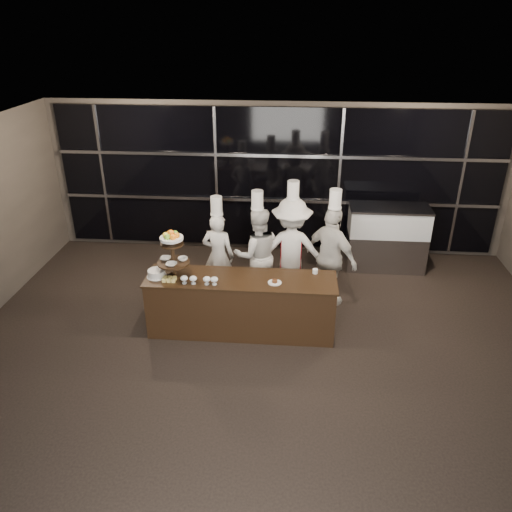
# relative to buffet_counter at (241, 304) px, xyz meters

# --- Properties ---
(room) EXTENTS (10.00, 10.00, 10.00)m
(room) POSITION_rel_buffet_counter_xyz_m (0.39, -1.93, 1.03)
(room) COLOR black
(room) RESTS_ON ground
(window_wall) EXTENTS (8.60, 0.10, 2.80)m
(window_wall) POSITION_rel_buffet_counter_xyz_m (0.39, 3.00, 1.04)
(window_wall) COLOR black
(window_wall) RESTS_ON ground
(buffet_counter) EXTENTS (2.84, 0.74, 0.92)m
(buffet_counter) POSITION_rel_buffet_counter_xyz_m (0.00, 0.00, 0.00)
(buffet_counter) COLOR black
(buffet_counter) RESTS_ON ground
(display_stand) EXTENTS (0.48, 0.48, 0.74)m
(display_stand) POSITION_rel_buffet_counter_xyz_m (-1.00, -0.00, 0.87)
(display_stand) COLOR black
(display_stand) RESTS_ON buffet_counter
(compotes) EXTENTS (0.55, 0.11, 0.12)m
(compotes) POSITION_rel_buffet_counter_xyz_m (-0.58, -0.22, 0.54)
(compotes) COLOR silver
(compotes) RESTS_ON buffet_counter
(layer_cake) EXTENTS (0.30, 0.30, 0.11)m
(layer_cake) POSITION_rel_buffet_counter_xyz_m (-1.26, -0.05, 0.51)
(layer_cake) COLOR white
(layer_cake) RESTS_ON buffet_counter
(pastry_squares) EXTENTS (0.20, 0.13, 0.05)m
(pastry_squares) POSITION_rel_buffet_counter_xyz_m (-1.04, -0.17, 0.48)
(pastry_squares) COLOR #F6E278
(pastry_squares) RESTS_ON buffet_counter
(small_plate) EXTENTS (0.20, 0.20, 0.05)m
(small_plate) POSITION_rel_buffet_counter_xyz_m (0.51, -0.10, 0.47)
(small_plate) COLOR white
(small_plate) RESTS_ON buffet_counter
(chef_cup) EXTENTS (0.08, 0.08, 0.07)m
(chef_cup) POSITION_rel_buffet_counter_xyz_m (1.10, 0.25, 0.49)
(chef_cup) COLOR white
(chef_cup) RESTS_ON buffet_counter
(display_case) EXTENTS (1.48, 0.64, 1.24)m
(display_case) POSITION_rel_buffet_counter_xyz_m (2.52, 2.37, 0.22)
(display_case) COLOR #A5A5AA
(display_case) RESTS_ON ground
(chef_a) EXTENTS (0.60, 0.45, 1.81)m
(chef_a) POSITION_rel_buffet_counter_xyz_m (-0.50, 1.05, 0.33)
(chef_a) COLOR silver
(chef_a) RESTS_ON ground
(chef_b) EXTENTS (0.93, 0.80, 1.94)m
(chef_b) POSITION_rel_buffet_counter_xyz_m (0.16, 1.02, 0.37)
(chef_b) COLOR silver
(chef_b) RESTS_ON ground
(chef_c) EXTENTS (1.16, 0.67, 2.09)m
(chef_c) POSITION_rel_buffet_counter_xyz_m (0.72, 1.10, 0.44)
(chef_c) COLOR white
(chef_c) RESTS_ON ground
(chef_d) EXTENTS (1.03, 1.00, 2.03)m
(chef_d) POSITION_rel_buffet_counter_xyz_m (1.38, 0.91, 0.42)
(chef_d) COLOR silver
(chef_d) RESTS_ON ground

